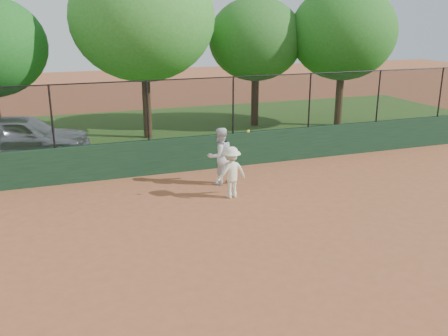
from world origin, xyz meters
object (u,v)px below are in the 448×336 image
object	(u,v)px
player_second	(220,156)
tree_2	(143,18)
parked_car	(22,137)
tree_3	(256,39)
player_main	(231,172)
tree_4	(344,33)

from	to	relation	value
player_second	tree_2	world-z (taller)	tree_2
parked_car	tree_2	bearing A→B (deg)	-56.61
parked_car	tree_3	world-z (taller)	tree_3
parked_car	player_main	xyz separation A→B (m)	(5.92, -6.56, -0.06)
parked_car	player_main	bearing A→B (deg)	-123.30
parked_car	tree_3	distance (m)	11.30
tree_2	tree_3	size ratio (longest dim) A/B	1.27
parked_car	player_second	distance (m)	8.01
player_second	player_main	size ratio (longest dim) A/B	0.87
tree_3	tree_4	size ratio (longest dim) A/B	0.92
player_second	player_main	bearing A→B (deg)	72.71
tree_3	player_main	bearing A→B (deg)	-117.00
player_main	parked_car	bearing A→B (deg)	132.04
player_main	tree_3	world-z (taller)	tree_3
tree_3	tree_4	bearing A→B (deg)	-20.85
parked_car	tree_3	xyz separation A→B (m)	(10.53, 2.49, 3.26)
parked_car	player_main	distance (m)	8.84
tree_3	tree_4	xyz separation A→B (m)	(3.80, -1.45, 0.31)
player_second	tree_2	xyz separation A→B (m)	(-0.93, 7.01, 4.14)
parked_car	tree_4	bearing A→B (deg)	-71.17
player_main	tree_4	xyz separation A→B (m)	(8.41, 7.61, 3.63)
parked_car	tree_3	bearing A→B (deg)	-62.03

